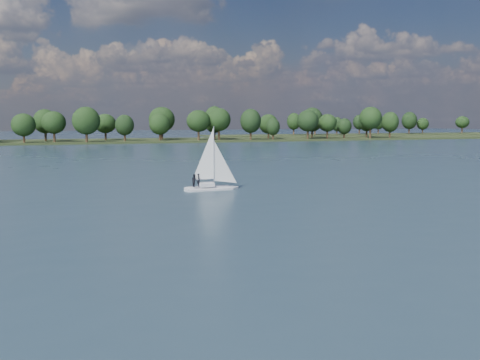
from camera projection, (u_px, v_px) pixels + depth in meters
name	position (u px, v px, depth m)	size (l,w,h in m)	color
ground	(182.00, 162.00, 117.17)	(700.00, 700.00, 0.00)	#233342
far_shore	(122.00, 142.00, 222.39)	(660.00, 40.00, 1.50)	black
far_shore_back	(384.00, 135.00, 319.28)	(220.00, 30.00, 1.40)	black
sailboat	(209.00, 172.00, 69.37)	(6.73, 2.36, 8.70)	silver
treeline	(80.00, 122.00, 213.08)	(562.70, 73.97, 18.14)	black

